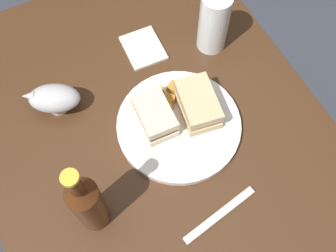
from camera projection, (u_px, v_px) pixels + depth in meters
The scene contains 16 objects.
ground_plane at pixel (162, 213), 1.53m from camera, with size 6.00×6.00×0.00m, color #333842.
dining_table at pixel (160, 185), 1.21m from camera, with size 1.03×0.76×0.71m, color #422816.
plate at pixel (179, 125), 0.90m from camera, with size 0.28×0.28×0.02m, color white.
sandwich_half_left at pixel (198, 104), 0.88m from camera, with size 0.13×0.09×0.06m.
sandwich_half_right at pixel (155, 116), 0.87m from camera, with size 0.11×0.07×0.06m.
potato_wedge_front at pixel (162, 102), 0.90m from camera, with size 0.05×0.02×0.02m, color #B77F33.
potato_wedge_middle at pixel (166, 104), 0.90m from camera, with size 0.05×0.02×0.02m, color #B77F33.
potato_wedge_back at pixel (164, 106), 0.90m from camera, with size 0.04×0.02×0.02m, color gold.
potato_wedge_left_edge at pixel (164, 98), 0.91m from camera, with size 0.05×0.02×0.02m, color #AD702D.
potato_wedge_right_edge at pixel (177, 90), 0.92m from camera, with size 0.05×0.02×0.02m, color #B77F33.
potato_wedge_stray at pixel (153, 94), 0.91m from camera, with size 0.05×0.02×0.02m, color gold.
pint_glass at pixel (213, 25), 0.95m from camera, with size 0.07×0.07×0.16m.
gravy_boat at pixel (54, 98), 0.89m from camera, with size 0.11×0.14×0.07m.
cider_bottle at pixel (87, 203), 0.73m from camera, with size 0.06×0.06×0.25m.
napkin at pixel (143, 48), 1.00m from camera, with size 0.11×0.09×0.01m, color silver.
fork at pixel (219, 215), 0.81m from camera, with size 0.18×0.02×0.01m, color silver.
Camera 1 is at (-0.34, 0.14, 1.52)m, focal length 42.55 mm.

